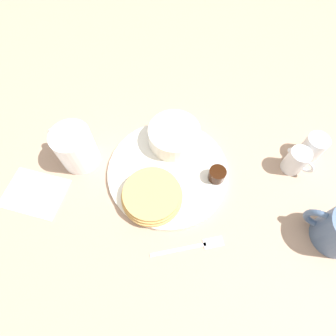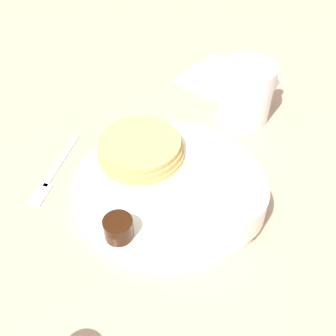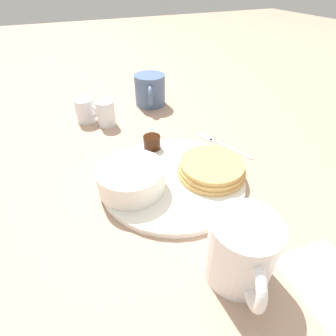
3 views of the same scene
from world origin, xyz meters
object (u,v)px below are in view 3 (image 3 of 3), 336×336
at_px(bowl, 131,177).
at_px(plate, 172,179).
at_px(fork, 217,142).
at_px(second_mug, 150,90).
at_px(creamer_pitcher_far, 85,110).
at_px(creamer_pitcher_near, 106,113).
at_px(coffee_mug, 244,250).

bearing_deg(bowl, plate, 90.58).
distance_m(fork, second_mug, 0.28).
distance_m(bowl, second_mug, 0.39).
bearing_deg(creamer_pitcher_far, plate, 18.52).
xyz_separation_m(plate, second_mug, (-0.35, 0.09, 0.04)).
height_order(bowl, creamer_pitcher_near, creamer_pitcher_near).
xyz_separation_m(plate, fork, (-0.08, 0.16, -0.00)).
bearing_deg(fork, plate, -61.50).
bearing_deg(second_mug, coffee_mug, -8.53).
relative_size(bowl, creamer_pitcher_far, 1.91).
distance_m(bowl, coffee_mug, 0.23).
bearing_deg(creamer_pitcher_near, plate, 12.47).
distance_m(plate, coffee_mug, 0.22).
distance_m(creamer_pitcher_near, creamer_pitcher_far, 0.06).
relative_size(creamer_pitcher_near, second_mug, 0.56).
distance_m(creamer_pitcher_far, second_mug, 0.20).
height_order(plate, creamer_pitcher_far, creamer_pitcher_far).
height_order(bowl, fork, bowl).
bearing_deg(creamer_pitcher_near, fork, 48.07).
relative_size(plate, second_mug, 2.33).
bearing_deg(creamer_pitcher_far, fork, 48.02).
xyz_separation_m(bowl, second_mug, (-0.35, 0.17, 0.01)).
relative_size(plate, bowl, 2.29).
xyz_separation_m(bowl, fork, (-0.09, 0.24, -0.03)).
bearing_deg(second_mug, plate, -13.94).
relative_size(coffee_mug, second_mug, 0.99).
distance_m(bowl, fork, 0.25).
xyz_separation_m(bowl, coffee_mug, (0.21, 0.08, 0.01)).
height_order(coffee_mug, creamer_pitcher_far, coffee_mug).
xyz_separation_m(creamer_pitcher_near, second_mug, (-0.07, 0.15, 0.01)).
relative_size(bowl, fork, 0.83).
relative_size(creamer_pitcher_near, fork, 0.46).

